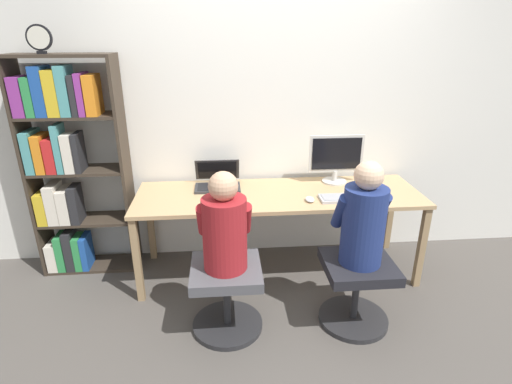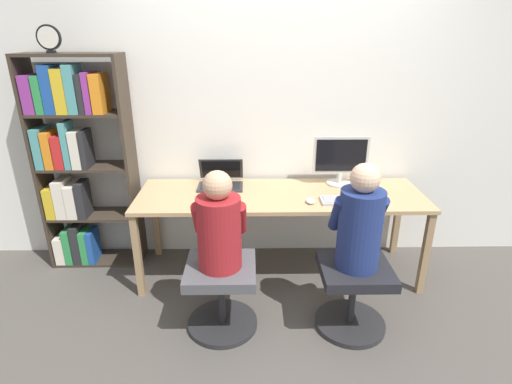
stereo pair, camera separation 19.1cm
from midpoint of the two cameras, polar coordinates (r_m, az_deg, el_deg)
ground_plane at (r=3.18m, az=5.46°, el=-14.62°), size 14.00×14.00×0.00m
wall_back at (r=3.37m, az=4.88°, el=11.76°), size 10.00×0.05×2.60m
desk at (r=3.16m, az=5.22°, el=-1.29°), size 2.23×0.69×0.71m
desktop_monitor at (r=3.35m, az=13.61°, el=4.42°), size 0.45×0.20×0.40m
laptop at (r=3.27m, az=-3.41°, el=1.61°), size 0.36×0.31×0.21m
keyboard at (r=3.07m, az=14.71°, el=-1.20°), size 0.40×0.16×0.03m
computer_mouse_by_keyboard at (r=2.99m, az=9.60°, el=-1.28°), size 0.07×0.10×0.03m
office_chair_left at (r=2.84m, az=15.63°, el=-13.48°), size 0.48×0.48×0.48m
office_chair_right at (r=2.74m, az=-2.91°, el=-13.96°), size 0.48×0.48×0.48m
person_at_monitor at (r=2.59m, az=16.73°, el=-4.22°), size 0.34×0.32×0.69m
person_at_laptop at (r=2.50m, az=-3.12°, el=-4.90°), size 0.34×0.31×0.65m
bookshelf at (r=3.48m, az=-23.11°, el=4.08°), size 0.75×0.28×1.75m
desk_clock at (r=3.29m, az=-25.95°, el=19.16°), size 0.17×0.03×0.19m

